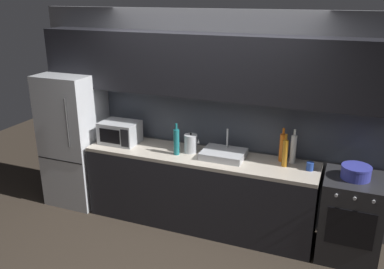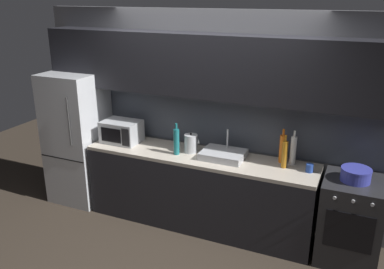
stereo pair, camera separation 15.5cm
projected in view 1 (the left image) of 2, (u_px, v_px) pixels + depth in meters
name	position (u px, v px, depth m)	size (l,w,h in m)	color
ground_plane	(168.00, 266.00, 4.15)	(10.00, 10.00, 0.00)	#2D261E
back_wall	(208.00, 94.00, 4.69)	(4.44, 0.44, 2.50)	slate
counter_run	(199.00, 190.00, 4.79)	(2.70, 0.60, 0.90)	black
refrigerator	(75.00, 139.00, 5.26)	(0.68, 0.69, 1.72)	#B7BABF
oven_range	(350.00, 218.00, 4.20)	(0.60, 0.62, 0.90)	#232326
microwave	(120.00, 132.00, 4.98)	(0.46, 0.35, 0.27)	#A8AAAF
sink_basin	(224.00, 154.00, 4.55)	(0.48, 0.38, 0.30)	#ADAFB5
kettle	(191.00, 143.00, 4.69)	(0.19, 0.15, 0.24)	#B7BABF
wine_bottle_amber	(285.00, 153.00, 4.29)	(0.06, 0.06, 0.36)	#B27019
wine_bottle_white	(293.00, 149.00, 4.37)	(0.06, 0.06, 0.39)	silver
wine_bottle_orange	(282.00, 147.00, 4.42)	(0.07, 0.07, 0.38)	orange
wine_bottle_teal	(176.00, 142.00, 4.60)	(0.07, 0.07, 0.37)	#19666B
mug_blue	(310.00, 166.00, 4.23)	(0.08, 0.08, 0.09)	#234299
cooking_pot	(356.00, 172.00, 4.03)	(0.29, 0.29, 0.13)	#333899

